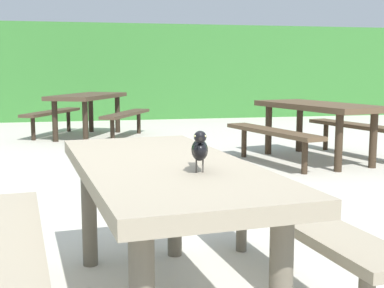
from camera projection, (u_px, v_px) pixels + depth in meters
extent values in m
plane|color=beige|center=(137.00, 288.00, 2.83)|extent=(60.00, 60.00, 0.00)
cube|color=#387A33|center=(89.00, 72.00, 12.72)|extent=(28.00, 2.05, 2.20)
cube|color=gray|center=(162.00, 169.00, 2.48)|extent=(0.95, 1.87, 0.07)
cylinder|color=#635B4C|center=(89.00, 211.00, 3.11)|extent=(0.09, 0.09, 0.67)
cylinder|color=#635B4C|center=(175.00, 204.00, 3.28)|extent=(0.09, 0.09, 0.67)
cube|color=gray|center=(10.00, 242.00, 2.31)|extent=(0.46, 1.73, 0.05)
cylinder|color=#635B4C|center=(14.00, 244.00, 2.94)|extent=(0.07, 0.07, 0.39)
cube|color=gray|center=(291.00, 215.00, 2.74)|extent=(0.46, 1.73, 0.05)
cylinder|color=#635B4C|center=(242.00, 222.00, 3.38)|extent=(0.07, 0.07, 0.39)
ellipsoid|color=black|center=(200.00, 150.00, 2.21)|extent=(0.10, 0.16, 0.09)
ellipsoid|color=black|center=(200.00, 150.00, 2.16)|extent=(0.07, 0.08, 0.06)
sphere|color=black|center=(200.00, 137.00, 2.14)|extent=(0.05, 0.05, 0.05)
sphere|color=#EAE08C|center=(205.00, 136.00, 2.13)|extent=(0.01, 0.01, 0.01)
sphere|color=#EAE08C|center=(195.00, 136.00, 2.12)|extent=(0.01, 0.01, 0.01)
cone|color=black|center=(201.00, 138.00, 2.10)|extent=(0.02, 0.03, 0.02)
cube|color=black|center=(199.00, 149.00, 2.33)|extent=(0.05, 0.10, 0.04)
cylinder|color=#47423D|center=(203.00, 166.00, 2.21)|extent=(0.01, 0.01, 0.05)
cylinder|color=#47423D|center=(196.00, 166.00, 2.21)|extent=(0.01, 0.01, 0.05)
cube|color=#473828|center=(88.00, 96.00, 9.02)|extent=(1.46, 1.95, 0.07)
cylinder|color=#2E241A|center=(118.00, 115.00, 9.69)|extent=(0.09, 0.09, 0.67)
cylinder|color=#2E241A|center=(91.00, 114.00, 9.81)|extent=(0.09, 0.09, 0.67)
cylinder|color=#2E241A|center=(85.00, 122.00, 8.34)|extent=(0.09, 0.09, 0.67)
cylinder|color=#2E241A|center=(55.00, 121.00, 8.46)|extent=(0.09, 0.09, 0.67)
cube|color=#473828|center=(126.00, 114.00, 8.91)|extent=(0.99, 1.66, 0.05)
cylinder|color=#2E241A|center=(139.00, 123.00, 9.56)|extent=(0.07, 0.07, 0.39)
cylinder|color=#2E241A|center=(112.00, 131.00, 8.32)|extent=(0.07, 0.07, 0.39)
cube|color=#473828|center=(52.00, 112.00, 9.22)|extent=(0.99, 1.66, 0.05)
cylinder|color=#2E241A|center=(69.00, 121.00, 9.87)|extent=(0.07, 0.07, 0.39)
cylinder|color=#2E241A|center=(33.00, 129.00, 8.64)|extent=(0.07, 0.07, 0.39)
cube|color=brown|center=(318.00, 106.00, 6.66)|extent=(1.17, 1.93, 0.07)
cylinder|color=#382B1D|center=(339.00, 143.00, 5.98)|extent=(0.09, 0.09, 0.67)
cylinder|color=#382B1D|center=(373.00, 140.00, 6.21)|extent=(0.09, 0.09, 0.67)
cylinder|color=#382B1D|center=(269.00, 130.00, 7.22)|extent=(0.09, 0.09, 0.67)
cylinder|color=#382B1D|center=(299.00, 128.00, 7.46)|extent=(0.09, 0.09, 0.67)
cube|color=brown|center=(272.00, 131.00, 6.40)|extent=(0.68, 1.73, 0.05)
cylinder|color=#382B1D|center=(305.00, 157.00, 5.86)|extent=(0.07, 0.07, 0.39)
cylinder|color=#382B1D|center=(244.00, 143.00, 7.00)|extent=(0.07, 0.07, 0.39)
cube|color=brown|center=(358.00, 126.00, 7.01)|extent=(0.68, 1.73, 0.05)
cylinder|color=#382B1D|center=(326.00, 137.00, 7.61)|extent=(0.07, 0.07, 0.39)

